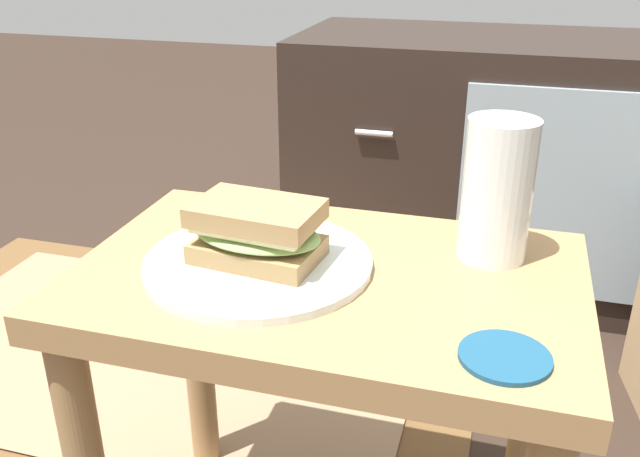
% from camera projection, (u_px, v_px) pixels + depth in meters
% --- Properties ---
extents(side_table, '(0.56, 0.36, 0.46)m').
position_uv_depth(side_table, '(327.00, 339.00, 0.79)').
color(side_table, '#A37A4C').
rests_on(side_table, ground).
extents(tv_cabinet, '(0.96, 0.46, 0.58)m').
position_uv_depth(tv_cabinet, '(502.00, 163.00, 1.61)').
color(tv_cabinet, black).
rests_on(tv_cabinet, ground).
extents(area_rug, '(1.28, 0.79, 0.01)m').
position_uv_depth(area_rug, '(156.00, 353.00, 1.40)').
color(area_rug, brown).
rests_on(area_rug, ground).
extents(plate, '(0.26, 0.26, 0.01)m').
position_uv_depth(plate, '(258.00, 262.00, 0.76)').
color(plate, silver).
rests_on(plate, side_table).
extents(sandwich_front, '(0.16, 0.11, 0.07)m').
position_uv_depth(sandwich_front, '(257.00, 232.00, 0.75)').
color(sandwich_front, '#9E7A4C').
rests_on(sandwich_front, plate).
extents(beer_glass, '(0.08, 0.08, 0.16)m').
position_uv_depth(beer_glass, '(497.00, 192.00, 0.76)').
color(beer_glass, silver).
rests_on(beer_glass, side_table).
extents(coaster, '(0.08, 0.08, 0.01)m').
position_uv_depth(coaster, '(505.00, 357.00, 0.60)').
color(coaster, navy).
rests_on(coaster, side_table).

